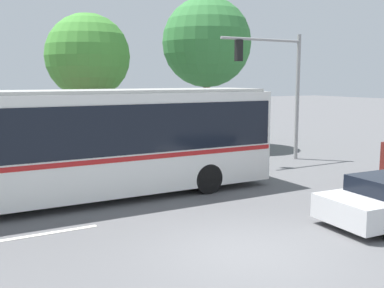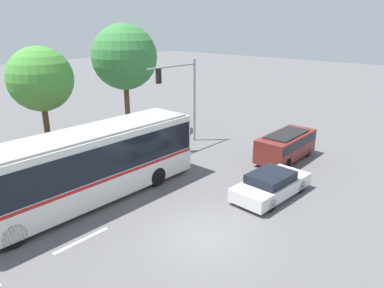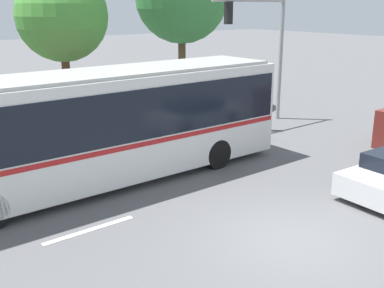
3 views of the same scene
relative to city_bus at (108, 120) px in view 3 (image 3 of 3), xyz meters
The scene contains 6 objects.
ground_plane 6.53m from the city_bus, 76.73° to the right, with size 140.00×140.00×0.00m, color #5B5B5E.
city_bus is the anchor object (origin of this frame).
traffic_light_pole 9.91m from the city_bus, 14.67° to the left, with size 4.36×0.24×5.79m.
flowering_hedge 5.40m from the city_bus, 88.37° to the left, with size 6.35×1.35×1.57m.
street_tree_centre 8.53m from the city_bus, 74.36° to the left, with size 3.99×3.99×6.83m.
lane_stripe_near 3.89m from the city_bus, 127.89° to the right, with size 2.40×0.16×0.01m, color silver.
Camera 3 is at (-8.06, -6.35, 5.32)m, focal length 44.18 mm.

